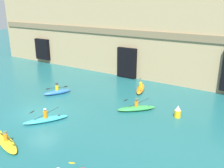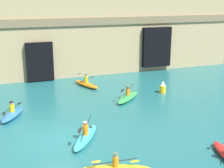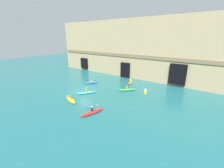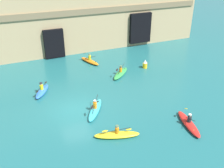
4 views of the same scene
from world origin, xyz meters
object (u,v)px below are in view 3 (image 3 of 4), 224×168
(kayak_orange, at_px, (131,82))
(kayak_yellow, at_px, (71,100))
(kayak_green, at_px, (127,89))
(marker_buoy, at_px, (145,91))
(kayak_blue, at_px, (91,82))
(kayak_red, at_px, (92,112))
(kayak_cyan, at_px, (87,92))

(kayak_orange, bearing_deg, kayak_yellow, 150.01)
(kayak_green, bearing_deg, marker_buoy, -33.17)
(kayak_green, bearing_deg, kayak_orange, 68.80)
(kayak_yellow, height_order, kayak_orange, kayak_orange)
(kayak_yellow, distance_m, kayak_blue, 9.54)
(kayak_red, distance_m, kayak_blue, 13.60)
(kayak_cyan, bearing_deg, kayak_yellow, 38.46)
(kayak_orange, bearing_deg, kayak_red, 171.77)
(kayak_yellow, bearing_deg, kayak_blue, -47.32)
(kayak_red, relative_size, kayak_blue, 1.27)
(kayak_cyan, distance_m, kayak_orange, 10.90)
(kayak_cyan, distance_m, kayak_blue, 6.11)
(kayak_cyan, xyz_separation_m, kayak_red, (5.96, -4.74, 0.00))
(kayak_orange, distance_m, kayak_green, 5.14)
(kayak_red, xyz_separation_m, kayak_green, (-0.90, 10.42, 0.01))
(kayak_yellow, bearing_deg, kayak_red, -171.29)
(kayak_green, bearing_deg, kayak_cyan, -175.05)
(kayak_orange, bearing_deg, kayak_green, -176.66)
(kayak_yellow, xyz_separation_m, kayak_blue, (-3.89, 8.71, 0.06))
(kayak_cyan, xyz_separation_m, kayak_blue, (-3.58, 4.96, 0.04))
(kayak_yellow, height_order, kayak_blue, kayak_blue)
(kayak_yellow, xyz_separation_m, marker_buoy, (8.17, 10.06, 0.28))
(kayak_red, bearing_deg, kayak_green, 18.03)
(kayak_yellow, bearing_deg, kayak_green, -98.02)
(kayak_cyan, relative_size, kayak_yellow, 0.97)
(kayak_green, relative_size, marker_buoy, 2.89)
(kayak_cyan, distance_m, kayak_green, 7.60)
(kayak_yellow, distance_m, kayak_red, 5.73)
(kayak_blue, distance_m, kayak_orange, 8.65)
(kayak_blue, bearing_deg, kayak_yellow, -126.77)
(kayak_green, height_order, marker_buoy, kayak_green)
(marker_buoy, bearing_deg, kayak_green, -169.77)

